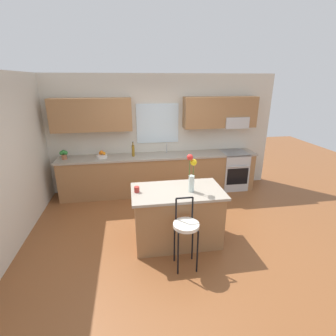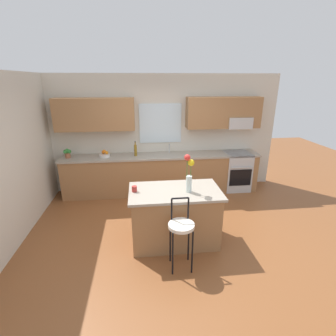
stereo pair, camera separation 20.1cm
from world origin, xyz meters
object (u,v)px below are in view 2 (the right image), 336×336
mug_ceramic (134,189)px  bottle_olive_oil (136,150)px  oven_range (236,171)px  fruit_bowl_oranges (105,155)px  bar_stool_near (181,228)px  potted_plant_small (67,153)px  flower_vase (189,173)px  kitchen_island (175,216)px

mug_ceramic → bottle_olive_oil: (0.00, 1.96, 0.09)m
bottle_olive_oil → mug_ceramic: bearing=-90.1°
oven_range → fruit_bowl_oranges: size_ratio=3.83×
bar_stool_near → potted_plant_small: bearing=129.1°
oven_range → fruit_bowl_oranges: bearing=179.5°
oven_range → mug_ceramic: bearing=-141.3°
flower_vase → mug_ceramic: (-0.83, 0.10, -0.26)m
kitchen_island → fruit_bowl_oranges: bearing=123.7°
mug_ceramic → bottle_olive_oil: size_ratio=0.27×
fruit_bowl_oranges → bar_stool_near: bearing=-63.2°
oven_range → fruit_bowl_oranges: (-3.11, 0.03, 0.51)m
flower_vase → bottle_olive_oil: flower_vase is taller
flower_vase → bottle_olive_oil: bearing=112.0°
bar_stool_near → bottle_olive_oil: (-0.63, 2.62, 0.42)m
fruit_bowl_oranges → potted_plant_small: bearing=-179.7°
flower_vase → mug_ceramic: flower_vase is taller
bar_stool_near → fruit_bowl_oranges: size_ratio=4.34×
potted_plant_small → bottle_olive_oil: bearing=-0.0°
mug_ceramic → kitchen_island: bearing=-2.4°
flower_vase → bottle_olive_oil: (-0.83, 2.06, -0.17)m
fruit_bowl_oranges → bottle_olive_oil: size_ratio=0.72×
bottle_olive_oil → potted_plant_small: (-1.50, 0.00, -0.02)m
kitchen_island → flower_vase: size_ratio=2.39×
bar_stool_near → mug_ceramic: bearing=133.8°
fruit_bowl_oranges → mug_ceramic: bearing=-70.5°
flower_vase → kitchen_island: bearing=160.6°
kitchen_island → flower_vase: (0.20, -0.07, 0.76)m
bottle_olive_oil → bar_stool_near: bearing=-76.5°
mug_ceramic → flower_vase: bearing=-6.7°
flower_vase → potted_plant_small: bearing=138.5°
kitchen_island → oven_range: bearing=47.7°
fruit_bowl_oranges → bottle_olive_oil: bearing=-0.4°
kitchen_island → bottle_olive_oil: size_ratio=4.30×
oven_range → potted_plant_small: 3.95m
mug_ceramic → bar_stool_near: bearing=-46.2°
fruit_bowl_oranges → bottle_olive_oil: (0.70, -0.00, 0.08)m
kitchen_island → bar_stool_near: 0.65m
kitchen_island → bar_stool_near: size_ratio=1.38×
bar_stool_near → mug_ceramic: size_ratio=11.58×
oven_range → bottle_olive_oil: (-2.41, 0.02, 0.60)m
bar_stool_near → flower_vase: bearing=70.1°
bottle_olive_oil → potted_plant_small: bearing=180.0°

